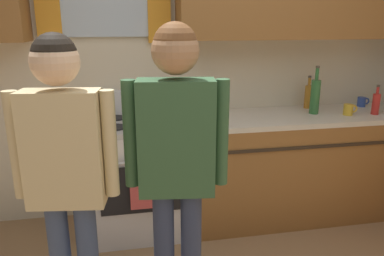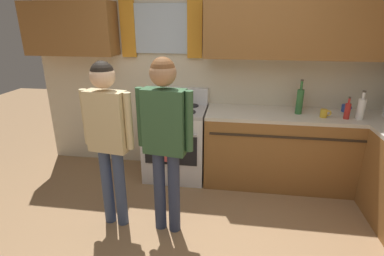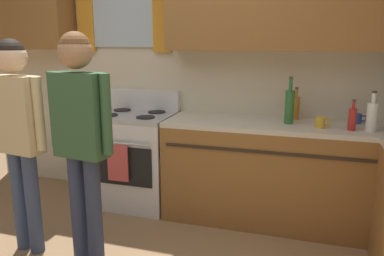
# 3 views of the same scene
# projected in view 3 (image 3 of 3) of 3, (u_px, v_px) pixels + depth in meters

# --- Properties ---
(back_wall_unit) EXTENTS (4.60, 0.42, 2.60)m
(back_wall_unit) POSITION_uv_depth(u_px,v_px,m) (191.00, 50.00, 3.58)
(back_wall_unit) COLOR beige
(back_wall_unit) RESTS_ON ground
(kitchen_counter_run) EXTENTS (2.33, 2.03, 0.90)m
(kitchen_counter_run) POSITION_uv_depth(u_px,v_px,m) (342.00, 196.00, 2.80)
(kitchen_counter_run) COLOR brown
(kitchen_counter_run) RESTS_ON ground
(stove_oven) EXTENTS (0.74, 0.67, 1.10)m
(stove_oven) POSITION_uv_depth(u_px,v_px,m) (135.00, 157.00, 3.69)
(stove_oven) COLOR silver
(stove_oven) RESTS_ON ground
(bottle_oil_amber) EXTENTS (0.06, 0.06, 0.29)m
(bottle_oil_amber) POSITION_uv_depth(u_px,v_px,m) (296.00, 107.00, 3.33)
(bottle_oil_amber) COLOR #B27223
(bottle_oil_amber) RESTS_ON kitchen_counter_run
(bottle_sauce_red) EXTENTS (0.06, 0.06, 0.25)m
(bottle_sauce_red) POSITION_uv_depth(u_px,v_px,m) (352.00, 119.00, 2.91)
(bottle_sauce_red) COLOR red
(bottle_sauce_red) RESTS_ON kitchen_counter_run
(bottle_wine_green) EXTENTS (0.08, 0.08, 0.39)m
(bottle_wine_green) POSITION_uv_depth(u_px,v_px,m) (289.00, 106.00, 3.15)
(bottle_wine_green) COLOR #2D6633
(bottle_wine_green) RESTS_ON kitchen_counter_run
(bottle_milk_white) EXTENTS (0.08, 0.08, 0.31)m
(bottle_milk_white) POSITION_uv_depth(u_px,v_px,m) (372.00, 116.00, 2.88)
(bottle_milk_white) COLOR white
(bottle_milk_white) RESTS_ON kitchen_counter_run
(mug_mustard_yellow) EXTENTS (0.12, 0.08, 0.09)m
(mug_mustard_yellow) POSITION_uv_depth(u_px,v_px,m) (321.00, 122.00, 3.01)
(mug_mustard_yellow) COLOR gold
(mug_mustard_yellow) RESTS_ON kitchen_counter_run
(mug_cobalt_blue) EXTENTS (0.11, 0.07, 0.08)m
(mug_cobalt_blue) POSITION_uv_depth(u_px,v_px,m) (358.00, 119.00, 3.17)
(mug_cobalt_blue) COLOR #2D479E
(mug_cobalt_blue) RESTS_ON kitchen_counter_run
(adult_left) EXTENTS (0.49, 0.22, 1.60)m
(adult_left) POSITION_uv_depth(u_px,v_px,m) (18.00, 123.00, 2.70)
(adult_left) COLOR #38476B
(adult_left) RESTS_ON ground
(adult_in_plaid) EXTENTS (0.51, 0.22, 1.64)m
(adult_in_plaid) POSITION_uv_depth(u_px,v_px,m) (80.00, 124.00, 2.53)
(adult_in_plaid) COLOR #2D3856
(adult_in_plaid) RESTS_ON ground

